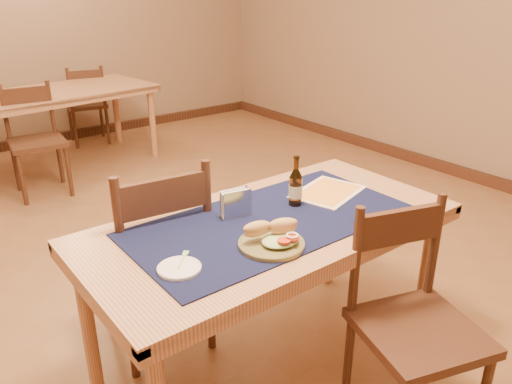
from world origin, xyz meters
TOP-DOWN VIEW (x-y plane):
  - room at (0.00, 0.00)m, footprint 6.04×7.04m
  - main_table at (0.00, -0.80)m, footprint 1.60×0.80m
  - placemat at (0.00, -0.80)m, footprint 1.20×0.60m
  - baseboard at (0.00, 0.00)m, footprint 6.00×7.00m
  - back_table at (0.16, 2.57)m, footprint 1.84×1.07m
  - chair_main_far at (-0.33, -0.37)m, footprint 0.51×0.51m
  - chair_main_near at (0.24, -1.38)m, footprint 0.54×0.54m
  - chair_back_near at (-0.21, 2.03)m, footprint 0.47×0.47m
  - chair_back_far at (0.64, 3.17)m, footprint 0.47×0.47m
  - sandwich_plate at (-0.13, -0.98)m, footprint 0.26×0.26m
  - side_plate at (-0.50, -0.91)m, footprint 0.16×0.16m
  - fork at (-0.46, -0.87)m, footprint 0.10×0.10m
  - beer_bottle at (0.19, -0.75)m, footprint 0.06×0.06m
  - napkin_holder at (-0.09, -0.68)m, footprint 0.14×0.07m
  - menu_card at (0.41, -0.74)m, footprint 0.40×0.34m

SIDE VIEW (x-z plane):
  - baseboard at x=0.00m, z-range 0.00..0.10m
  - chair_back_far at x=0.64m, z-range 0.02..0.89m
  - chair_back_near at x=-0.21m, z-range 0.02..0.94m
  - chair_main_near at x=0.24m, z-range 0.02..0.94m
  - chair_main_far at x=-0.33m, z-range 0.02..1.01m
  - main_table at x=0.00m, z-range 0.29..1.04m
  - back_table at x=0.16m, z-range 0.29..1.04m
  - placemat at x=0.00m, z-range 0.75..0.76m
  - menu_card at x=0.41m, z-range 0.76..0.76m
  - side_plate at x=-0.50m, z-range 0.76..0.77m
  - fork at x=-0.46m, z-range 0.77..0.77m
  - sandwich_plate at x=-0.13m, z-range 0.73..0.83m
  - napkin_holder at x=-0.09m, z-range 0.75..0.87m
  - beer_bottle at x=0.19m, z-range 0.73..0.95m
  - room at x=0.00m, z-range -0.02..2.82m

